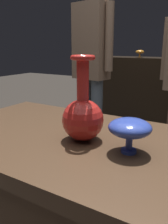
{
  "coord_description": "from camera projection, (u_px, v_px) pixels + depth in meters",
  "views": [
    {
      "loc": [
        0.41,
        -0.68,
        1.12
      ],
      "look_at": [
        0.0,
        -0.01,
        0.9
      ],
      "focal_mm": 37.88,
      "sensor_mm": 36.0,
      "label": 1
    }
  ],
  "objects": [
    {
      "name": "vase_centerpiece",
      "position": [
        83.0,
        115.0,
        0.81
      ],
      "size": [
        0.15,
        0.15,
        0.29
      ],
      "color": "red",
      "rests_on": "display_plinth"
    },
    {
      "name": "vase_tall_behind",
      "position": [
        130.0,
        128.0,
        0.72
      ],
      "size": [
        0.13,
        0.13,
        0.11
      ],
      "color": "#2D429E",
      "rests_on": "display_plinth"
    },
    {
      "name": "shelf_vase_far_left",
      "position": [
        105.0,
        52.0,
        3.16
      ],
      "size": [
        0.09,
        0.09,
        0.19
      ],
      "color": "#2D429E",
      "rests_on": "back_display_shelf"
    },
    {
      "name": "shelf_vase_left",
      "position": [
        140.0,
        52.0,
        2.8
      ],
      "size": [
        0.1,
        0.1,
        0.09
      ],
      "color": "orange",
      "rests_on": "back_display_shelf"
    },
    {
      "name": "visitor_near_left",
      "position": [
        91.0,
        61.0,
        2.15
      ],
      "size": [
        0.46,
        0.24,
        1.68
      ],
      "rotation": [
        0.0,
        0.0,
        2.94
      ],
      "color": "slate",
      "rests_on": "ground_plane"
    }
  ]
}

